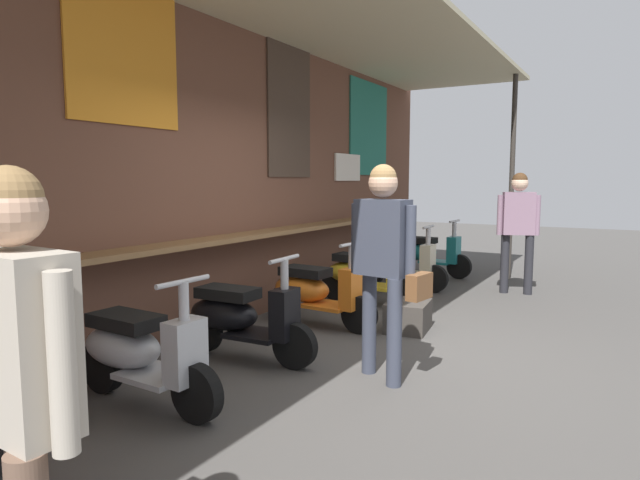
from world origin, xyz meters
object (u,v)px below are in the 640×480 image
(scooter_cream, at_px, (396,263))
(merchandise_crate, at_px, (408,316))
(shopper_browsing, at_px, (518,219))
(scooter_teal, at_px, (426,253))
(scooter_orange, at_px, (314,291))
(scooter_black, at_px, (239,317))
(shopper_passing, at_px, (384,249))
(shopper_with_handbag, at_px, (16,372))
(scooter_silver, at_px, (138,352))
(scooter_yellow, at_px, (363,274))

(scooter_cream, relative_size, merchandise_crate, 2.63)
(scooter_cream, bearing_deg, shopper_browsing, 17.17)
(scooter_teal, bearing_deg, scooter_orange, -88.13)
(scooter_black, distance_m, scooter_cream, 3.73)
(scooter_orange, relative_size, shopper_browsing, 0.81)
(shopper_passing, bearing_deg, shopper_with_handbag, -170.89)
(scooter_silver, height_order, shopper_with_handbag, shopper_with_handbag)
(scooter_silver, distance_m, shopper_with_handbag, 2.27)
(scooter_cream, height_order, shopper_with_handbag, shopper_with_handbag)
(scooter_silver, xyz_separation_m, scooter_orange, (2.49, -0.00, 0.00))
(scooter_cream, distance_m, shopper_passing, 3.86)
(scooter_black, relative_size, scooter_teal, 1.00)
(scooter_orange, relative_size, shopper_passing, 0.80)
(scooter_cream, height_order, scooter_teal, same)
(scooter_orange, bearing_deg, merchandise_crate, 22.00)
(scooter_yellow, relative_size, shopper_browsing, 0.81)
(scooter_silver, bearing_deg, shopper_browsing, 75.56)
(scooter_yellow, height_order, scooter_cream, same)
(scooter_silver, distance_m, scooter_cream, 4.90)
(scooter_cream, distance_m, scooter_teal, 1.32)
(shopper_with_handbag, bearing_deg, scooter_silver, -137.21)
(scooter_silver, xyz_separation_m, shopper_browsing, (5.43, -1.62, 0.68))
(scooter_silver, relative_size, scooter_cream, 1.00)
(merchandise_crate, bearing_deg, scooter_cream, 25.40)
(scooter_teal, xyz_separation_m, shopper_with_handbag, (-7.90, -1.38, 0.63))
(scooter_cream, bearing_deg, scooter_yellow, -91.13)
(scooter_black, bearing_deg, scooter_teal, 86.94)
(scooter_yellow, xyz_separation_m, scooter_teal, (2.46, 0.00, 0.00))
(merchandise_crate, bearing_deg, shopper_with_handbag, -175.01)
(scooter_silver, relative_size, merchandise_crate, 2.64)
(scooter_yellow, relative_size, scooter_teal, 1.00)
(scooter_black, height_order, scooter_orange, same)
(scooter_orange, xyz_separation_m, merchandise_crate, (0.33, -0.99, -0.23))
(shopper_passing, bearing_deg, scooter_black, 105.82)
(shopper_passing, relative_size, merchandise_crate, 3.28)
(shopper_browsing, height_order, shopper_passing, shopper_passing)
(scooter_yellow, bearing_deg, scooter_teal, 92.92)
(scooter_silver, xyz_separation_m, scooter_teal, (6.21, 0.00, 0.00))
(scooter_black, distance_m, merchandise_crate, 1.94)
(scooter_cream, xyz_separation_m, shopper_browsing, (0.54, -1.62, 0.68))
(scooter_orange, xyz_separation_m, scooter_yellow, (1.26, 0.00, 0.00))
(scooter_yellow, bearing_deg, shopper_with_handbag, -72.84)
(shopper_browsing, bearing_deg, shopper_passing, 155.44)
(scooter_teal, relative_size, shopper_with_handbag, 0.84)
(scooter_yellow, xyz_separation_m, scooter_cream, (1.15, 0.00, 0.00))
(scooter_cream, xyz_separation_m, shopper_with_handbag, (-6.58, -1.38, 0.63))
(scooter_yellow, bearing_deg, merchandise_crate, -40.44)
(scooter_yellow, xyz_separation_m, shopper_browsing, (1.68, -1.62, 0.68))
(scooter_teal, bearing_deg, scooter_silver, -88.13)
(scooter_yellow, bearing_deg, scooter_silver, -87.08)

